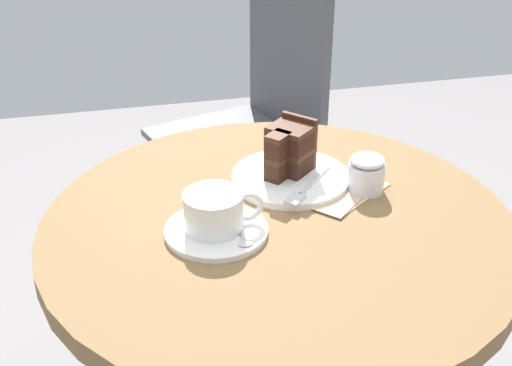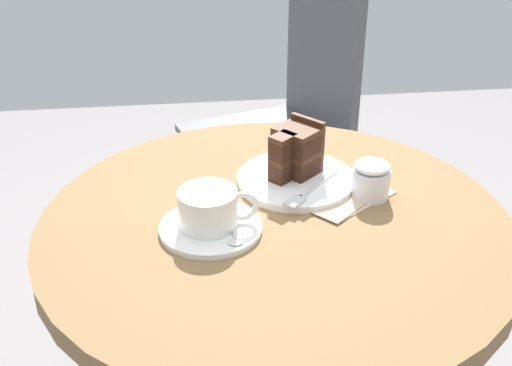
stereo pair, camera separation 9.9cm
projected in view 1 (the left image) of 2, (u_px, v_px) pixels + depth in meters
The scene contains 10 objects.
cafe_table at pixel (277, 279), 1.03m from camera, with size 0.72×0.72×0.69m.
saucer at pixel (216, 231), 0.94m from camera, with size 0.15×0.15×0.01m.
coffee_cup at pixel (215, 210), 0.92m from camera, with size 0.12×0.09×0.06m.
teaspoon at pixel (242, 233), 0.92m from camera, with size 0.02×0.10×0.00m.
cake_plate at pixel (291, 178), 1.08m from camera, with size 0.20×0.20×0.01m.
cake_slice at pixel (289, 149), 1.07m from camera, with size 0.10×0.10×0.09m.
fork at pixel (305, 189), 1.02m from camera, with size 0.11×0.12×0.00m.
napkin at pixel (327, 187), 1.05m from camera, with size 0.21×0.20×0.00m.
cafe_chair at pixel (258, 113), 1.76m from camera, with size 0.48×0.48×0.87m.
sugar_pot at pixel (366, 173), 1.04m from camera, with size 0.06×0.06×0.06m.
Camera 1 is at (-0.22, -0.80, 1.21)m, focal length 45.00 mm.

